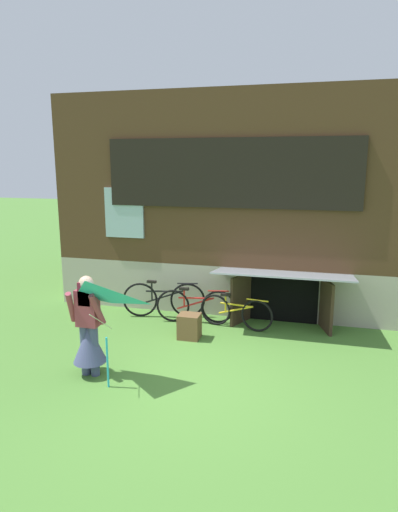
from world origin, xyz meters
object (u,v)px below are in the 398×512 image
at_px(bicycle_yellow, 236,312).
at_px(bicycle_black, 164,299).
at_px(kite, 87,311).
at_px(bicycle_red, 195,306).
at_px(wooden_crate, 189,326).
at_px(person, 89,334).

distance_m(bicycle_yellow, bicycle_black, 1.65).
xyz_separation_m(kite, bicycle_red, (0.68, 3.25, -0.92)).
bearing_deg(bicycle_red, bicycle_yellow, -17.84).
bearing_deg(bicycle_black, wooden_crate, -63.02).
relative_size(bicycle_black, wooden_crate, 3.67).
relative_size(kite, bicycle_red, 0.96).
bearing_deg(person, bicycle_red, 72.92).
height_order(person, bicycle_black, person).
bearing_deg(bicycle_yellow, bicycle_red, -178.27).
xyz_separation_m(bicycle_red, wooden_crate, (0.11, -0.85, -0.13)).
xyz_separation_m(bicycle_yellow, wooden_crate, (-0.76, -0.73, -0.11)).
relative_size(bicycle_yellow, bicycle_red, 0.94).
relative_size(bicycle_yellow, bicycle_black, 0.87).
height_order(kite, bicycle_yellow, kite).
height_order(bicycle_yellow, bicycle_red, bicycle_red).
bearing_deg(person, bicycle_black, 88.50).
bearing_deg(wooden_crate, bicycle_black, 130.38).
bearing_deg(wooden_crate, person, -121.52).
distance_m(person, kite, 0.90).
relative_size(kite, bicycle_black, 0.90).
xyz_separation_m(person, bicycle_yellow, (1.88, 2.55, -0.34)).
bearing_deg(bicycle_red, wooden_crate, -92.72).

